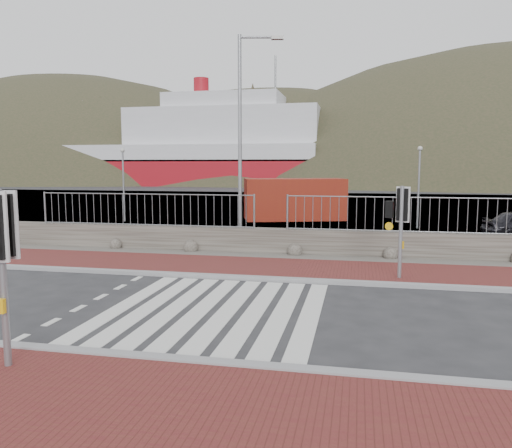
% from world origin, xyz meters
% --- Properties ---
extents(ground, '(220.00, 220.00, 0.00)m').
position_xyz_m(ground, '(0.00, 0.00, 0.00)').
color(ground, '#28282B').
rests_on(ground, ground).
extents(sidewalk_near, '(40.00, 4.00, 0.08)m').
position_xyz_m(sidewalk_near, '(0.00, -5.00, 0.04)').
color(sidewalk_near, maroon).
rests_on(sidewalk_near, ground).
extents(sidewalk_far, '(40.00, 3.00, 0.08)m').
position_xyz_m(sidewalk_far, '(0.00, 4.50, 0.04)').
color(sidewalk_far, maroon).
rests_on(sidewalk_far, ground).
extents(kerb_near, '(40.00, 0.25, 0.12)m').
position_xyz_m(kerb_near, '(0.00, -3.00, 0.05)').
color(kerb_near, gray).
rests_on(kerb_near, ground).
extents(kerb_far, '(40.00, 0.25, 0.12)m').
position_xyz_m(kerb_far, '(0.00, 3.00, 0.05)').
color(kerb_far, gray).
rests_on(kerb_far, ground).
extents(zebra_crossing, '(4.62, 5.60, 0.01)m').
position_xyz_m(zebra_crossing, '(-0.00, 0.00, 0.01)').
color(zebra_crossing, silver).
rests_on(zebra_crossing, ground).
extents(gravel_strip, '(40.00, 1.50, 0.06)m').
position_xyz_m(gravel_strip, '(0.00, 6.50, 0.03)').
color(gravel_strip, '#59544C').
rests_on(gravel_strip, ground).
extents(stone_wall, '(40.00, 0.60, 0.90)m').
position_xyz_m(stone_wall, '(0.00, 7.30, 0.45)').
color(stone_wall, '#47423B').
rests_on(stone_wall, ground).
extents(railing, '(18.07, 0.07, 1.22)m').
position_xyz_m(railing, '(0.00, 7.15, 1.82)').
color(railing, gray).
rests_on(railing, stone_wall).
extents(quay, '(120.00, 40.00, 0.50)m').
position_xyz_m(quay, '(0.00, 27.90, 0.00)').
color(quay, '#4C4C4F').
rests_on(quay, ground).
extents(water, '(220.00, 50.00, 0.05)m').
position_xyz_m(water, '(0.00, 62.90, 0.00)').
color(water, '#3F4C54').
rests_on(water, ground).
extents(ferry, '(50.00, 16.00, 20.00)m').
position_xyz_m(ferry, '(-24.65, 67.90, 5.36)').
color(ferry, maroon).
rests_on(ferry, ground).
extents(hills_backdrop, '(254.00, 90.00, 100.00)m').
position_xyz_m(hills_backdrop, '(6.74, 87.90, -23.05)').
color(hills_backdrop, '#2D341F').
rests_on(hills_backdrop, ground).
extents(traffic_signal_near, '(0.43, 0.29, 2.82)m').
position_xyz_m(traffic_signal_near, '(-2.23, -3.76, 2.05)').
color(traffic_signal_near, gray).
rests_on(traffic_signal_near, ground).
extents(traffic_signal_far, '(0.64, 0.38, 2.62)m').
position_xyz_m(traffic_signal_far, '(4.18, 3.79, 1.91)').
color(traffic_signal_far, gray).
rests_on(traffic_signal_far, ground).
extents(streetlight, '(1.67, 0.49, 7.92)m').
position_xyz_m(streetlight, '(-1.21, 8.13, 4.46)').
color(streetlight, gray).
rests_on(streetlight, ground).
extents(shipping_container, '(6.21, 4.01, 2.40)m').
position_xyz_m(shipping_container, '(-0.63, 18.80, 1.20)').
color(shipping_container, '#993210').
rests_on(shipping_container, ground).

